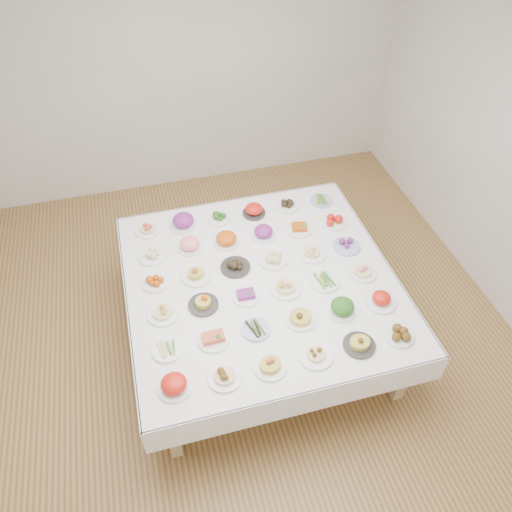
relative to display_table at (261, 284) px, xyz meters
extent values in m
plane|color=#A37644|center=(-0.15, 0.13, -0.69)|extent=(5.00, 5.00, 0.00)
cube|color=white|center=(-0.15, 0.13, 2.11)|extent=(5.00, 5.00, 0.02)
cube|color=silver|center=(-0.15, 2.63, 0.71)|extent=(5.00, 0.02, 2.80)
cube|color=white|center=(0.00, 0.00, 0.03)|extent=(2.23, 2.23, 0.06)
cube|color=white|center=(0.00, 1.12, -0.08)|extent=(2.25, 0.01, 0.28)
cube|color=white|center=(0.00, -1.12, -0.08)|extent=(2.25, 0.02, 0.28)
cube|color=white|center=(1.12, 0.00, -0.08)|extent=(0.02, 2.25, 0.28)
cube|color=white|center=(-1.12, 0.00, -0.08)|extent=(0.01, 2.25, 0.28)
cube|color=#CEB384|center=(-0.94, -0.94, -0.34)|extent=(0.09, 0.09, 0.69)
cube|color=#CEB384|center=(0.94, -0.94, -0.34)|extent=(0.09, 0.09, 0.69)
cube|color=#CEB384|center=(-0.94, 0.94, -0.34)|extent=(0.09, 0.09, 0.69)
cube|color=#CEB384|center=(0.94, 0.94, -0.34)|extent=(0.09, 0.09, 0.69)
cylinder|color=white|center=(-0.86, -0.85, 0.07)|extent=(0.23, 0.23, 0.02)
cylinder|color=white|center=(-0.50, -0.86, 0.07)|extent=(0.24, 0.24, 0.02)
cylinder|color=white|center=(-0.17, -0.86, 0.07)|extent=(0.23, 0.23, 0.02)
cylinder|color=white|center=(0.18, -0.86, 0.07)|extent=(0.25, 0.25, 0.02)
cylinder|color=#2D2A28|center=(0.52, -0.85, 0.07)|extent=(0.24, 0.24, 0.02)
cylinder|color=white|center=(0.85, -0.86, 0.07)|extent=(0.22, 0.22, 0.02)
cylinder|color=white|center=(-0.86, -0.52, 0.07)|extent=(0.23, 0.23, 0.02)
cylinder|color=white|center=(-0.52, -0.52, 0.07)|extent=(0.23, 0.23, 0.02)
cylinder|color=#4C66B2|center=(-0.18, -0.51, 0.07)|extent=(0.22, 0.22, 0.02)
cylinder|color=white|center=(0.18, -0.51, 0.07)|extent=(0.23, 0.23, 0.02)
cylinder|color=white|center=(0.52, -0.52, 0.07)|extent=(0.22, 0.22, 0.02)
cylinder|color=white|center=(0.86, -0.51, 0.07)|extent=(0.25, 0.25, 0.02)
cylinder|color=white|center=(-0.85, -0.17, 0.07)|extent=(0.24, 0.24, 0.02)
cylinder|color=#2D2A28|center=(-0.52, -0.16, 0.07)|extent=(0.24, 0.24, 0.02)
cylinder|color=white|center=(-0.17, -0.17, 0.07)|extent=(0.22, 0.22, 0.02)
cylinder|color=white|center=(0.17, -0.17, 0.07)|extent=(0.25, 0.25, 0.02)
cylinder|color=white|center=(0.50, -0.18, 0.07)|extent=(0.25, 0.25, 0.02)
cylinder|color=white|center=(0.85, -0.17, 0.07)|extent=(0.23, 0.23, 0.02)
cylinder|color=white|center=(-0.86, 0.17, 0.07)|extent=(0.22, 0.22, 0.02)
cylinder|color=white|center=(-0.52, 0.16, 0.07)|extent=(0.25, 0.25, 0.02)
cylinder|color=#2D2A28|center=(-0.18, 0.18, 0.07)|extent=(0.25, 0.25, 0.02)
cylinder|color=white|center=(0.16, 0.18, 0.07)|extent=(0.25, 0.25, 0.02)
cylinder|color=white|center=(0.51, 0.16, 0.07)|extent=(0.25, 0.25, 0.02)
cylinder|color=#4C66B2|center=(0.85, 0.17, 0.07)|extent=(0.24, 0.24, 0.02)
cylinder|color=white|center=(-0.85, 0.50, 0.07)|extent=(0.25, 0.25, 0.02)
cylinder|color=white|center=(-0.51, 0.52, 0.07)|extent=(0.22, 0.22, 0.02)
cylinder|color=white|center=(-0.18, 0.51, 0.07)|extent=(0.23, 0.23, 0.02)
cylinder|color=white|center=(0.17, 0.51, 0.07)|extent=(0.22, 0.22, 0.02)
cylinder|color=white|center=(0.51, 0.51, 0.07)|extent=(0.24, 0.24, 0.02)
cylinder|color=white|center=(0.86, 0.50, 0.07)|extent=(0.23, 0.23, 0.02)
cylinder|color=white|center=(-0.85, 0.86, 0.07)|extent=(0.23, 0.23, 0.02)
cylinder|color=white|center=(-0.51, 0.85, 0.07)|extent=(0.24, 0.24, 0.02)
cylinder|color=white|center=(-0.18, 0.85, 0.07)|extent=(0.22, 0.22, 0.02)
cylinder|color=#2D2A28|center=(0.17, 0.85, 0.07)|extent=(0.22, 0.22, 0.02)
cylinder|color=white|center=(0.51, 0.85, 0.07)|extent=(0.22, 0.22, 0.02)
cylinder|color=#4C66B2|center=(0.86, 0.85, 0.07)|extent=(0.21, 0.21, 0.02)
camera|label=1|loc=(-0.79, -2.76, 3.15)|focal=35.00mm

